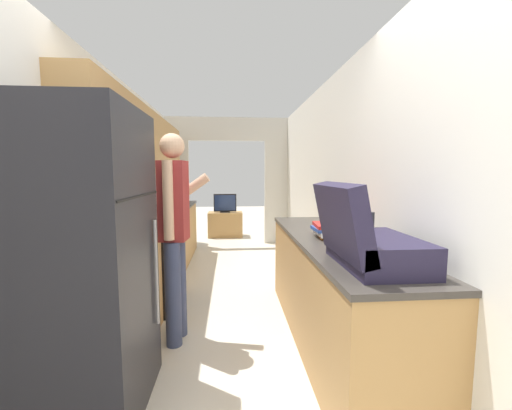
% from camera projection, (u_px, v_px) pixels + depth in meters
% --- Properties ---
extents(wall_left, '(0.38, 7.43, 2.50)m').
position_uv_depth(wall_left, '(121.00, 166.00, 3.44)').
color(wall_left, silver).
rests_on(wall_left, ground_plane).
extents(wall_right, '(0.06, 7.43, 2.50)m').
position_uv_depth(wall_right, '(345.00, 190.00, 3.20)').
color(wall_right, silver).
rests_on(wall_right, ground_plane).
extents(wall_far_with_doorway, '(2.79, 0.06, 2.50)m').
position_uv_depth(wall_far_with_doorway, '(227.00, 173.00, 6.20)').
color(wall_far_with_doorway, silver).
rests_on(wall_far_with_doorway, ground_plane).
extents(counter_left, '(0.62, 3.74, 0.90)m').
position_uv_depth(counter_left, '(161.00, 244.00, 4.33)').
color(counter_left, '#B2844C').
rests_on(counter_left, ground_plane).
extents(counter_right, '(0.62, 2.39, 0.90)m').
position_uv_depth(counter_right, '(331.00, 290.00, 2.62)').
color(counter_right, '#B2844C').
rests_on(counter_right, ground_plane).
extents(refrigerator, '(0.76, 0.80, 1.80)m').
position_uv_depth(refrigerator, '(78.00, 264.00, 1.82)').
color(refrigerator, black).
rests_on(refrigerator, ground_plane).
extents(range_oven, '(0.66, 0.79, 1.04)m').
position_uv_depth(range_oven, '(142.00, 264.00, 3.36)').
color(range_oven, black).
rests_on(range_oven, ground_plane).
extents(person, '(0.56, 0.40, 1.75)m').
position_uv_depth(person, '(174.00, 231.00, 2.60)').
color(person, '#384266').
rests_on(person, ground_plane).
extents(suitcase, '(0.51, 0.63, 0.48)m').
position_uv_depth(suitcase, '(365.00, 240.00, 1.78)').
color(suitcase, '#231E38').
rests_on(suitcase, counter_right).
extents(book_stack, '(0.26, 0.32, 0.11)m').
position_uv_depth(book_stack, '(328.00, 230.00, 2.58)').
color(book_stack, '#C67028').
rests_on(book_stack, counter_right).
extents(tv_cabinet, '(0.76, 0.42, 0.55)m').
position_uv_depth(tv_cabinet, '(225.00, 224.00, 7.03)').
color(tv_cabinet, '#B2844C').
rests_on(tv_cabinet, ground_plane).
extents(television, '(0.50, 0.16, 0.41)m').
position_uv_depth(television, '(225.00, 203.00, 6.94)').
color(television, black).
rests_on(television, tv_cabinet).
extents(knife, '(0.10, 0.35, 0.02)m').
position_uv_depth(knife, '(155.00, 215.00, 3.89)').
color(knife, '#B7B7BC').
rests_on(knife, counter_left).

